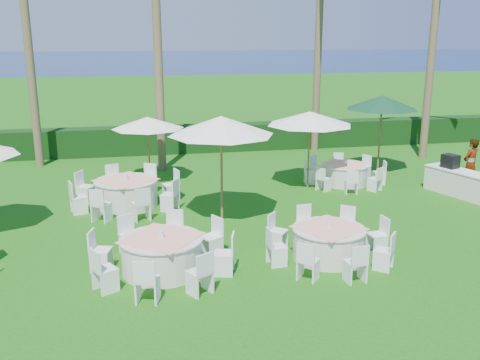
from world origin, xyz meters
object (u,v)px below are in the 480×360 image
(buffet_table, at_px, (475,186))
(staff_person, at_px, (470,164))
(umbrella_b, at_px, (221,126))
(umbrella_c, at_px, (148,123))
(banquet_table_c, at_px, (328,242))
(banquet_table_f, at_px, (345,173))
(umbrella_green, at_px, (382,102))
(banquet_table_e, at_px, (127,192))
(banquet_table_b, at_px, (162,254))
(umbrella_d, at_px, (310,118))

(buffet_table, xyz_separation_m, staff_person, (0.56, 1.17, 0.42))
(umbrella_b, height_order, umbrella_c, umbrella_b)
(banquet_table_c, relative_size, buffet_table, 0.83)
(banquet_table_f, bearing_deg, banquet_table_c, -115.18)
(buffet_table, bearing_deg, umbrella_b, -177.23)
(banquet_table_f, xyz_separation_m, umbrella_green, (1.85, 1.24, 2.31))
(banquet_table_c, relative_size, banquet_table_f, 1.06)
(banquet_table_c, relative_size, banquet_table_e, 0.91)
(banquet_table_b, xyz_separation_m, umbrella_d, (5.34, 5.92, 1.98))
(banquet_table_e, xyz_separation_m, staff_person, (11.47, -0.34, 0.43))
(banquet_table_e, relative_size, umbrella_green, 1.13)
(banquet_table_f, xyz_separation_m, umbrella_c, (-6.75, 1.64, 1.76))
(banquet_table_b, xyz_separation_m, umbrella_b, (1.86, 3.09, 2.30))
(umbrella_b, distance_m, buffet_table, 8.58)
(banquet_table_c, height_order, banquet_table_f, banquet_table_c)
(umbrella_d, height_order, umbrella_green, umbrella_green)
(umbrella_b, distance_m, umbrella_green, 7.96)
(banquet_table_b, bearing_deg, umbrella_green, 40.41)
(banquet_table_b, distance_m, umbrella_d, 8.21)
(umbrella_d, xyz_separation_m, staff_person, (5.34, -1.27, -1.53))
(banquet_table_e, bearing_deg, banquet_table_c, -46.87)
(banquet_table_e, distance_m, staff_person, 11.49)
(staff_person, bearing_deg, buffet_table, 43.87)
(umbrella_c, bearing_deg, umbrella_d, -18.68)
(banquet_table_b, relative_size, banquet_table_c, 1.06)
(banquet_table_b, relative_size, banquet_table_e, 0.96)
(banquet_table_b, relative_size, banquet_table_f, 1.12)
(banquet_table_f, distance_m, buffet_table, 4.25)
(umbrella_green, xyz_separation_m, staff_person, (2.07, -2.67, -1.82))
(banquet_table_f, bearing_deg, umbrella_green, 33.72)
(umbrella_b, distance_m, staff_person, 9.15)
(banquet_table_b, relative_size, buffet_table, 0.87)
(umbrella_b, height_order, umbrella_green, umbrella_b)
(umbrella_c, xyz_separation_m, umbrella_green, (8.60, -0.41, 0.55))
(umbrella_green, bearing_deg, staff_person, -52.14)
(staff_person, bearing_deg, umbrella_green, -72.61)
(umbrella_d, height_order, staff_person, umbrella_d)
(umbrella_b, bearing_deg, umbrella_green, 32.13)
(banquet_table_b, height_order, buffet_table, buffet_table)
(umbrella_d, bearing_deg, umbrella_c, 161.32)
(umbrella_c, bearing_deg, banquet_table_c, -63.33)
(umbrella_b, xyz_separation_m, umbrella_c, (-1.85, 4.64, -0.59))
(banquet_table_c, relative_size, staff_person, 1.73)
(banquet_table_c, height_order, banquet_table_e, banquet_table_e)
(umbrella_b, xyz_separation_m, staff_person, (8.82, 1.57, -1.85))
(banquet_table_b, distance_m, buffet_table, 10.70)
(banquet_table_c, xyz_separation_m, umbrella_c, (-3.88, 7.73, 1.74))
(banquet_table_b, xyz_separation_m, umbrella_c, (0.00, 7.73, 1.71))
(banquet_table_c, bearing_deg, staff_person, 34.45)
(banquet_table_e, height_order, umbrella_d, umbrella_d)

